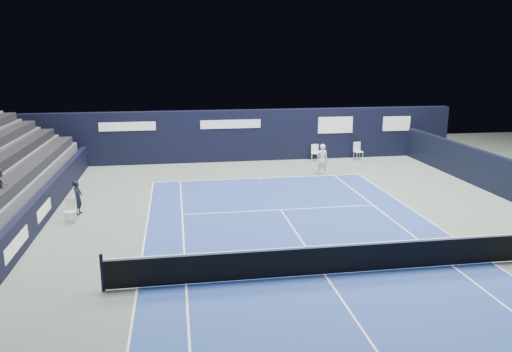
{
  "coord_description": "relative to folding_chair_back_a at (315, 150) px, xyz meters",
  "views": [
    {
      "loc": [
        -4.22,
        -13.24,
        6.47
      ],
      "look_at": [
        -0.91,
        7.27,
        1.3
      ],
      "focal_mm": 35.0,
      "sensor_mm": 36.0,
      "label": 1
    }
  ],
  "objects": [
    {
      "name": "ground",
      "position": [
        -4.15,
        -13.89,
        -0.65
      ],
      "size": [
        48.0,
        48.0,
        0.0
      ],
      "primitive_type": "plane",
      "color": "#56675D",
      "rests_on": "ground"
    },
    {
      "name": "court_surface",
      "position": [
        -4.15,
        -15.89,
        -0.65
      ],
      "size": [
        10.97,
        23.77,
        0.01
      ],
      "primitive_type": "cube",
      "color": "navy",
      "rests_on": "ground"
    },
    {
      "name": "folding_chair_back_a",
      "position": [
        0.0,
        0.0,
        0.0
      ],
      "size": [
        0.52,
        0.54,
        0.98
      ],
      "rotation": [
        0.0,
        0.0,
        -0.23
      ],
      "color": "white",
      "rests_on": "ground"
    },
    {
      "name": "folding_chair_back_b",
      "position": [
        2.66,
        -0.28,
        -0.04
      ],
      "size": [
        0.55,
        0.53,
        1.09
      ],
      "rotation": [
        0.0,
        0.0,
        0.15
      ],
      "color": "silver",
      "rests_on": "ground"
    },
    {
      "name": "line_judge_chair",
      "position": [
        -12.56,
        -9.64,
        -0.12
      ],
      "size": [
        0.44,
        0.43,
        0.93
      ],
      "rotation": [
        0.0,
        0.0,
        -0.08
      ],
      "color": "white",
      "rests_on": "ground"
    },
    {
      "name": "line_judge",
      "position": [
        -12.44,
        -8.71,
        0.05
      ],
      "size": [
        0.44,
        0.57,
        1.42
      ],
      "primitive_type": "imported",
      "rotation": [
        0.0,
        0.0,
        1.37
      ],
      "color": "black",
      "rests_on": "ground"
    },
    {
      "name": "court_markings",
      "position": [
        -4.15,
        -15.89,
        -0.64
      ],
      "size": [
        11.03,
        23.83,
        0.0
      ],
      "color": "white",
      "rests_on": "court_surface"
    },
    {
      "name": "tennis_net",
      "position": [
        -4.15,
        -15.89,
        -0.15
      ],
      "size": [
        12.9,
        0.1,
        1.1
      ],
      "color": "black",
      "rests_on": "ground"
    },
    {
      "name": "back_sponsor_wall",
      "position": [
        -4.14,
        0.61,
        0.9
      ],
      "size": [
        26.0,
        0.63,
        3.1
      ],
      "color": "black",
      "rests_on": "ground"
    },
    {
      "name": "side_barrier_left",
      "position": [
        -13.65,
        -9.92,
        -0.05
      ],
      "size": [
        0.33,
        22.0,
        1.2
      ],
      "color": "black",
      "rests_on": "ground"
    },
    {
      "name": "tennis_player",
      "position": [
        -0.59,
        -3.52,
        0.17
      ],
      "size": [
        0.66,
        0.86,
        1.65
      ],
      "color": "white",
      "rests_on": "ground"
    }
  ]
}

